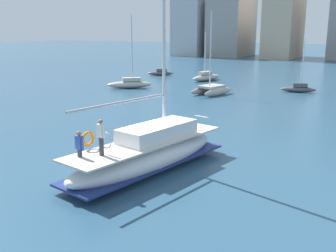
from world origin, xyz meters
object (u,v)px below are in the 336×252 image
object	(u,v)px
moored_cutter_right	(130,83)
moored_sloop_far	(299,88)
moored_sloop_near	(212,89)
moored_cutter_left	(161,72)
main_sailboat	(149,152)
moored_catamaran	(206,77)

from	to	relation	value
moored_cutter_right	moored_sloop_far	bearing A→B (deg)	19.53
moored_sloop_near	moored_cutter_left	world-z (taller)	moored_sloop_near
moored_cutter_left	moored_cutter_right	xyz separation A→B (m)	(3.64, -13.66, 0.12)
moored_sloop_far	moored_cutter_right	bearing A→B (deg)	-160.47
moored_sloop_far	moored_cutter_left	distance (m)	22.97
moored_sloop_near	moored_cutter_right	xyz separation A→B (m)	(-10.35, -0.27, -0.02)
main_sailboat	moored_catamaran	distance (m)	35.80
moored_cutter_left	moored_catamaran	bearing A→B (deg)	-17.09
moored_sloop_far	moored_cutter_left	xyz separation A→B (m)	(-21.80, 7.22, 0.01)
main_sailboat	moored_cutter_left	world-z (taller)	main_sailboat
moored_sloop_near	moored_catamaran	distance (m)	11.92
moored_catamaran	moored_cutter_left	bearing A→B (deg)	162.91
moored_catamaran	moored_sloop_far	bearing A→B (deg)	-19.13
moored_cutter_right	moored_cutter_left	bearing A→B (deg)	104.92
moored_sloop_near	moored_cutter_right	size ratio (longest dim) A/B	1.02
moored_sloop_near	moored_cutter_right	bearing A→B (deg)	-178.49
moored_cutter_left	moored_sloop_near	bearing A→B (deg)	-43.73
moored_sloop_near	moored_catamaran	size ratio (longest dim) A/B	1.32
moored_cutter_left	moored_sloop_far	bearing A→B (deg)	-18.32
main_sailboat	moored_cutter_right	distance (m)	28.36
moored_cutter_left	moored_cutter_right	bearing A→B (deg)	-75.08
moored_sloop_far	moored_catamaran	bearing A→B (deg)	160.87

